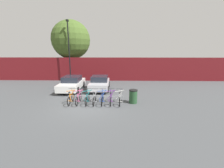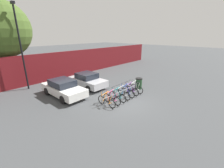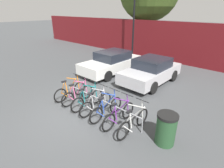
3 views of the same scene
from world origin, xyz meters
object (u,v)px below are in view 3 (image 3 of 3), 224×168
object	(u,v)px
bicycle_pink	(78,95)
bicycle_silver	(96,104)
bicycle_orange	(70,91)
bike_rack	(99,100)
lamp_post	(134,6)
bicycle_white	(134,122)
car_silver	(151,71)
bicycle_blue	(106,109)
bicycle_purple	(119,115)
trash_bin	(166,129)
car_white	(112,62)
bicycle_teal	(87,99)

from	to	relation	value
bicycle_pink	bicycle_silver	bearing A→B (deg)	0.62
bicycle_orange	bicycle_silver	size ratio (longest dim) A/B	1.00
bike_rack	lamp_post	distance (m)	9.57
bicycle_white	car_silver	world-z (taller)	car_silver
bicycle_orange	car_silver	world-z (taller)	car_silver
bicycle_silver	bicycle_blue	world-z (taller)	same
bicycle_purple	lamp_post	bearing A→B (deg)	120.02
bicycle_white	lamp_post	bearing A→B (deg)	130.47
bicycle_orange	trash_bin	distance (m)	4.65
bicycle_purple	car_silver	world-z (taller)	car_silver
car_silver	trash_bin	world-z (taller)	car_silver
bicycle_pink	trash_bin	distance (m)	4.08
bicycle_blue	car_white	xyz separation A→B (m)	(-3.38, 3.96, 0.31)
car_white	bicycle_white	bearing A→B (deg)	-40.43
bicycle_orange	trash_bin	world-z (taller)	bicycle_orange
bicycle_pink	bicycle_teal	xyz separation A→B (m)	(0.66, 0.00, 0.00)
bicycle_blue	bicycle_white	world-z (taller)	same
bicycle_silver	trash_bin	world-z (taller)	bicycle_silver
bicycle_silver	bicycle_purple	distance (m)	1.21
car_silver	trash_bin	xyz separation A→B (m)	(2.93, -3.96, -0.17)
bicycle_orange	bicycle_silver	distance (m)	1.76
bicycle_teal	trash_bin	distance (m)	3.42
bicycle_orange	car_silver	xyz separation A→B (m)	(1.71, 4.20, 0.31)
bicycle_orange	lamp_post	xyz separation A→B (m)	(-2.37, 7.97, 3.70)
bicycle_silver	car_white	bearing A→B (deg)	128.49
bicycle_white	bicycle_blue	bearing A→B (deg)	-176.42
bicycle_pink	trash_bin	world-z (taller)	bicycle_pink
bicycle_orange	bicycle_teal	bearing A→B (deg)	2.60
bicycle_pink	bicycle_silver	size ratio (longest dim) A/B	1.00
bike_rack	trash_bin	bearing A→B (deg)	1.83
bicycle_silver	bicycle_blue	bearing A→B (deg)	3.26
bicycle_pink	bicycle_teal	distance (m)	0.66
bicycle_blue	car_white	world-z (taller)	car_white
trash_bin	bicycle_white	bearing A→B (deg)	-166.93
bicycle_purple	car_white	world-z (taller)	car_white
car_white	lamp_post	world-z (taller)	lamp_post
bicycle_pink	lamp_post	size ratio (longest dim) A/B	0.23
bicycle_pink	bicycle_blue	bearing A→B (deg)	0.62
bicycle_silver	trash_bin	xyz separation A→B (m)	(2.88, 0.24, 0.14)
lamp_post	bicycle_blue	bearing A→B (deg)	-59.39
bicycle_pink	bicycle_purple	xyz separation A→B (m)	(2.40, 0.00, 0.00)
bicycle_teal	bicycle_purple	distance (m)	1.74
bicycle_purple	bicycle_blue	bearing A→B (deg)	176.20
bicycle_pink	bicycle_white	xyz separation A→B (m)	(3.04, 0.00, 0.00)
bicycle_blue	car_white	bearing A→B (deg)	129.13
car_silver	lamp_post	size ratio (longest dim) A/B	0.53
bicycle_white	trash_bin	xyz separation A→B (m)	(1.03, 0.24, 0.14)
bicycle_pink	lamp_post	world-z (taller)	lamp_post
bicycle_teal	bicycle_purple	size ratio (longest dim) A/B	1.00
bicycle_blue	bicycle_teal	bearing A→B (deg)	178.64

